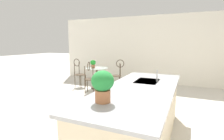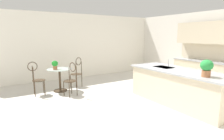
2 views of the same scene
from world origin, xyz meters
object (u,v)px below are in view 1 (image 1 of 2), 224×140
(chair_near_window, at_px, (90,76))
(potted_plant_counter_far, at_px, (103,84))
(potted_plant_on_table, at_px, (93,63))
(bistro_table, at_px, (97,76))
(chair_toward_desk, at_px, (79,71))
(chair_by_island, at_px, (117,73))

(chair_near_window, xyz_separation_m, potted_plant_counter_far, (3.00, 1.98, 0.56))
(potted_plant_on_table, bearing_deg, bistro_table, 96.00)
(chair_near_window, xyz_separation_m, potted_plant_on_table, (-0.69, -0.27, 0.33))
(chair_near_window, height_order, potted_plant_counter_far, potted_plant_counter_far)
(bistro_table, bearing_deg, chair_toward_desk, -85.57)
(potted_plant_counter_far, bearing_deg, chair_by_island, -160.45)
(chair_by_island, xyz_separation_m, chair_toward_desk, (0.30, -1.43, 0.00))
(chair_near_window, relative_size, chair_by_island, 1.00)
(chair_toward_desk, xyz_separation_m, potted_plant_counter_far, (3.65, 2.83, 0.56))
(chair_toward_desk, bearing_deg, chair_by_island, 101.92)
(chair_by_island, distance_m, potted_plant_counter_far, 4.23)
(chair_near_window, distance_m, potted_plant_counter_far, 3.64)
(chair_toward_desk, distance_m, potted_plant_on_table, 0.67)
(chair_by_island, relative_size, chair_toward_desk, 1.00)
(potted_plant_counter_far, bearing_deg, chair_near_window, -146.61)
(chair_near_window, bearing_deg, chair_toward_desk, -127.32)
(chair_toward_desk, bearing_deg, chair_near_window, 52.68)
(chair_by_island, bearing_deg, chair_toward_desk, -78.08)
(bistro_table, height_order, chair_near_window, chair_near_window)
(chair_near_window, height_order, chair_by_island, same)
(potted_plant_on_table, bearing_deg, chair_toward_desk, -85.94)
(chair_toward_desk, relative_size, potted_plant_counter_far, 2.75)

